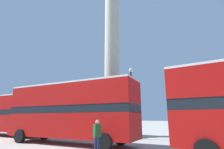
{
  "coord_description": "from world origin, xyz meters",
  "views": [
    {
      "loc": [
        10.12,
        -16.9,
        1.85
      ],
      "look_at": [
        0.0,
        0.0,
        6.77
      ],
      "focal_mm": 28.0,
      "sensor_mm": 36.0,
      "label": 1
    }
  ],
  "objects_px": {
    "bus_b": "(8,113)",
    "bus_a": "(70,110)",
    "equestrian_statue": "(203,117)",
    "monument_column": "(112,68)",
    "pedestrian_near_lamp": "(97,134)",
    "street_lamp": "(132,100)"
  },
  "relations": [
    {
      "from": "equestrian_statue",
      "to": "street_lamp",
      "type": "relative_size",
      "value": 0.94
    },
    {
      "from": "equestrian_statue",
      "to": "street_lamp",
      "type": "xyz_separation_m",
      "value": [
        -5.33,
        -6.47,
        1.56
      ]
    },
    {
      "from": "pedestrian_near_lamp",
      "to": "equestrian_statue",
      "type": "bearing_deg",
      "value": -7.16
    },
    {
      "from": "bus_a",
      "to": "equestrian_statue",
      "type": "distance_m",
      "value": 14.14
    },
    {
      "from": "equestrian_statue",
      "to": "pedestrian_near_lamp",
      "type": "bearing_deg",
      "value": -103.82
    },
    {
      "from": "bus_a",
      "to": "pedestrian_near_lamp",
      "type": "distance_m",
      "value": 4.67
    },
    {
      "from": "monument_column",
      "to": "pedestrian_near_lamp",
      "type": "xyz_separation_m",
      "value": [
        4.36,
        -8.82,
        -6.51
      ]
    },
    {
      "from": "bus_b",
      "to": "bus_a",
      "type": "bearing_deg",
      "value": -9.85
    },
    {
      "from": "monument_column",
      "to": "street_lamp",
      "type": "bearing_deg",
      "value": -29.73
    },
    {
      "from": "pedestrian_near_lamp",
      "to": "monument_column",
      "type": "bearing_deg",
      "value": 36.63
    },
    {
      "from": "bus_b",
      "to": "street_lamp",
      "type": "height_order",
      "value": "street_lamp"
    },
    {
      "from": "bus_b",
      "to": "street_lamp",
      "type": "xyz_separation_m",
      "value": [
        13.3,
        3.99,
        1.12
      ]
    },
    {
      "from": "bus_a",
      "to": "bus_b",
      "type": "xyz_separation_m",
      "value": [
        -10.4,
        1.03,
        -0.09
      ]
    },
    {
      "from": "street_lamp",
      "to": "bus_a",
      "type": "bearing_deg",
      "value": -120.07
    },
    {
      "from": "bus_b",
      "to": "pedestrian_near_lamp",
      "type": "height_order",
      "value": "bus_b"
    },
    {
      "from": "monument_column",
      "to": "equestrian_statue",
      "type": "height_order",
      "value": "monument_column"
    },
    {
      "from": "pedestrian_near_lamp",
      "to": "bus_a",
      "type": "bearing_deg",
      "value": 74.42
    },
    {
      "from": "bus_b",
      "to": "equestrian_statue",
      "type": "distance_m",
      "value": 21.37
    },
    {
      "from": "monument_column",
      "to": "bus_b",
      "type": "xyz_separation_m",
      "value": [
        -10.03,
        -5.85,
        -5.16
      ]
    },
    {
      "from": "bus_b",
      "to": "street_lamp",
      "type": "distance_m",
      "value": 13.93
    },
    {
      "from": "bus_b",
      "to": "equestrian_statue",
      "type": "height_order",
      "value": "equestrian_statue"
    },
    {
      "from": "equestrian_statue",
      "to": "street_lamp",
      "type": "bearing_deg",
      "value": -125.79
    }
  ]
}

